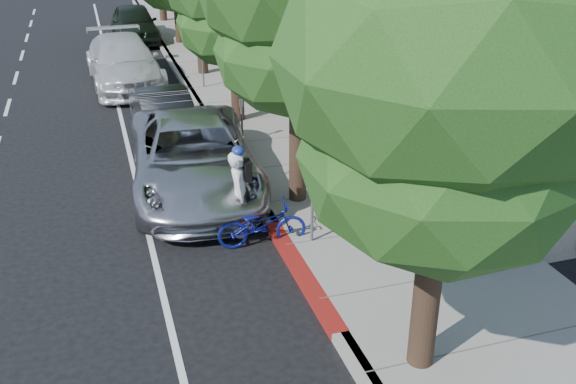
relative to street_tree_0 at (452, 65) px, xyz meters
name	(u,v)px	position (x,y,z in m)	size (l,w,h in m)	color
ground	(319,306)	(-0.90, 2.00, -4.71)	(120.00, 120.00, 0.00)	black
sidewalk	(301,138)	(1.40, 10.00, -4.63)	(4.60, 56.00, 0.15)	gray
curb	(224,146)	(-0.90, 10.00, -4.63)	(0.30, 56.00, 0.15)	#9E998E
curb_red_segment	(302,273)	(-0.90, 3.00, -4.63)	(0.32, 4.00, 0.15)	maroon
street_tree_0	(452,65)	(0.00, 0.00, 0.00)	(4.50, 4.50, 7.58)	black
cyclist	(240,194)	(-1.60, 5.00, -3.77)	(0.68, 0.45, 1.88)	white
bicycle	(262,225)	(-1.30, 4.37, -4.23)	(0.64, 1.83, 0.96)	#151D94
silver_suv	(193,157)	(-2.15, 7.50, -3.84)	(2.90, 6.28, 1.75)	#BCBBC1
dark_sedan	(165,116)	(-2.33, 11.31, -4.01)	(1.49, 4.26, 1.40)	black
white_pickup	(124,62)	(-3.03, 17.63, -3.83)	(2.47, 6.07, 1.76)	silver
dark_suv_far	(134,23)	(-1.94, 25.55, -3.84)	(2.04, 5.08, 1.73)	black
pedestrian	(358,144)	(1.72, 6.57, -3.60)	(0.93, 0.73, 1.92)	black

